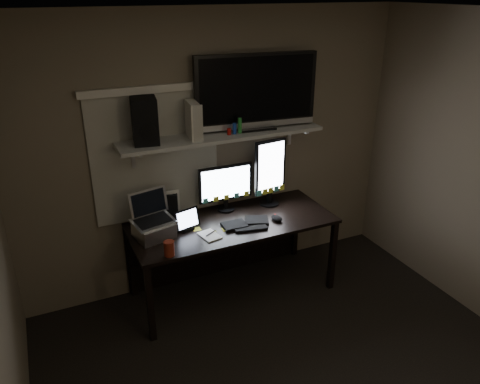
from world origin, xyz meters
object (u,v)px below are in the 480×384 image
tablet (187,220)px  laptop (153,217)px  tv (256,92)px  game_console (193,120)px  desk (227,233)px  cup (169,248)px  monitor_landscape (226,188)px  speaker (145,121)px  mouse (277,218)px  monitor_portrait (270,172)px  keyboard (246,223)px

tablet → laptop: size_ratio=0.60×
tv → game_console: bearing=-171.7°
desk → cup: 0.83m
monitor_landscape → speaker: (-0.69, -0.01, 0.71)m
cup → speaker: (0.02, 0.54, 0.87)m
monitor_landscape → mouse: 0.54m
monitor_portrait → tv: (-0.14, 0.04, 0.75)m
cup → game_console: (0.41, 0.51, 0.84)m
tablet → cup: (-0.26, -0.33, -0.04)m
monitor_portrait → game_console: bearing=172.2°
speaker → mouse: bearing=-10.2°
tablet → monitor_landscape: bearing=11.6°
laptop → desk: bearing=-4.0°
monitor_landscape → tv: bearing=-2.5°
monitor_portrait → laptop: monitor_portrait is taller
speaker → monitor_portrait: bearing=7.6°
mouse → tablet: size_ratio=0.54×
keyboard → tv: (0.24, 0.32, 1.06)m
desk → laptop: size_ratio=4.79×
tablet → monitor_portrait: bearing=-3.8°
game_console → cup: bearing=-122.3°
monitor_portrait → speaker: bearing=170.9°
desk → tablet: 0.51m
laptop → tv: size_ratio=0.35×
keyboard → tablet: tablet is taller
keyboard → mouse: 0.29m
desk → mouse: bearing=-35.5°
desk → mouse: 0.49m
monitor_portrait → game_console: (-0.73, 0.01, 0.58)m
desk → speaker: size_ratio=4.96×
keyboard → speaker: bearing=168.4°
desk → tablet: bearing=-166.1°
speaker → tv: bearing=9.4°
monitor_landscape → game_console: game_console is taller
desk → tablet: tablet is taller
monitor_portrait → keyboard: 0.57m
monitor_portrait → game_console: size_ratio=2.15×
monitor_landscape → laptop: monitor_landscape is taller
tablet → mouse: bearing=-26.4°
mouse → tv: 1.11m
monitor_portrait → tablet: bearing=-176.1°
monitor_portrait → mouse: 0.46m
monitor_landscape → monitor_portrait: 0.44m
desk → speaker: (-0.65, 0.11, 1.11)m
monitor_landscape → tablet: (-0.45, -0.22, -0.12)m
tv → keyboard: bearing=-121.8°
monitor_portrait → keyboard: bearing=-150.6°
monitor_portrait → speaker: size_ratio=1.79×
monitor_landscape → laptop: 0.78m
monitor_portrait → mouse: monitor_portrait is taller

